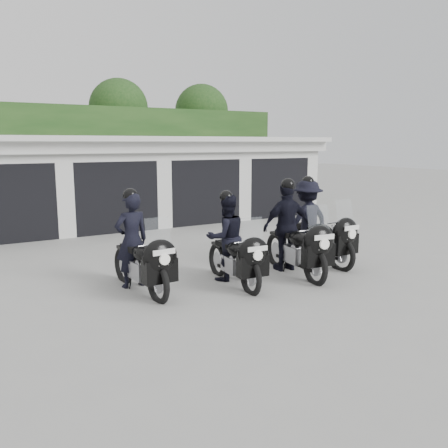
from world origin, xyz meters
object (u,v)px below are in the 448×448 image
police_bike_a (139,250)px  police_bike_c (292,232)px  police_bike_d (312,225)px  police_bike_b (230,243)px

police_bike_a → police_bike_c: police_bike_c is taller
police_bike_c → police_bike_d: police_bike_c is taller
police_bike_c → police_bike_d: size_ratio=1.01×
police_bike_b → police_bike_d: size_ratio=0.91×
police_bike_a → police_bike_c: 3.31m
police_bike_a → police_bike_d: (4.29, 0.07, 0.09)m
police_bike_a → police_bike_d: 4.29m
police_bike_a → police_bike_c: bearing=-11.7°
police_bike_a → police_bike_b: size_ratio=1.05×
police_bike_d → police_bike_c: bearing=-156.1°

